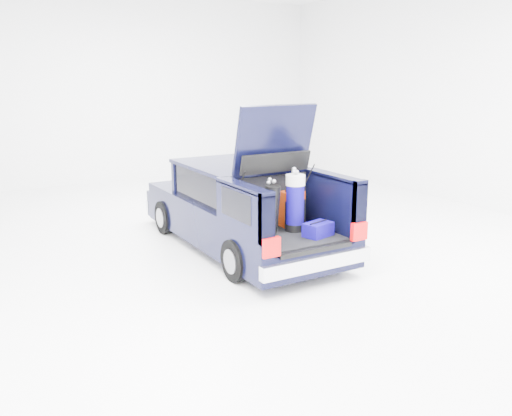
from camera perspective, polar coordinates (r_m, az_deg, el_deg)
ground at (r=9.36m, az=-1.54°, el=-4.12°), size 14.00×14.00×0.00m
car at (r=9.27m, az=-1.89°, el=0.01°), size 1.87×4.65×2.47m
red_suitcase at (r=8.38m, az=3.82°, el=-0.09°), size 0.36×0.24×0.58m
black_golf_bag at (r=7.90m, az=1.60°, el=-0.16°), size 0.24×0.33×0.84m
blue_golf_bag at (r=8.10m, az=4.13°, el=0.60°), size 0.37×0.37×0.97m
blue_duffel at (r=7.93m, az=6.56°, el=-2.24°), size 0.48×0.37×0.22m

